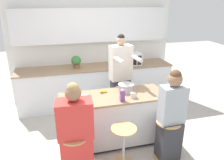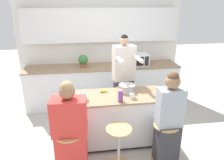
{
  "view_description": "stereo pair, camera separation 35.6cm",
  "coord_description": "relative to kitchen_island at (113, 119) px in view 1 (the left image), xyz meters",
  "views": [
    {
      "loc": [
        -0.83,
        -3.16,
        2.4
      ],
      "look_at": [
        0.0,
        0.07,
        1.14
      ],
      "focal_mm": 35.0,
      "sensor_mm": 36.0,
      "label": 1
    },
    {
      "loc": [
        -0.48,
        -3.23,
        2.4
      ],
      "look_at": [
        0.0,
        0.07,
        1.14
      ],
      "focal_mm": 35.0,
      "sensor_mm": 36.0,
      "label": 2
    }
  ],
  "objects": [
    {
      "name": "bar_stool_rightmost",
      "position": [
        0.71,
        -0.62,
        -0.09
      ],
      "size": [
        0.38,
        0.38,
        0.65
      ],
      "color": "tan",
      "rests_on": "ground_plane"
    },
    {
      "name": "person_cooking",
      "position": [
        0.29,
        0.54,
        0.44
      ],
      "size": [
        0.47,
        0.62,
        1.8
      ],
      "rotation": [
        0.0,
        0.0,
        0.12
      ],
      "color": "#383842",
      "rests_on": "ground_plane"
    },
    {
      "name": "person_wrapped_blanket",
      "position": [
        -0.68,
        -0.62,
        0.22
      ],
      "size": [
        0.49,
        0.31,
        1.42
      ],
      "rotation": [
        0.0,
        0.0,
        -0.06
      ],
      "color": "red",
      "rests_on": "ground_plane"
    },
    {
      "name": "wall_back",
      "position": [
        0.0,
        1.86,
        1.09
      ],
      "size": [
        3.79,
        0.22,
        2.7
      ],
      "color": "silver",
      "rests_on": "ground_plane"
    },
    {
      "name": "cooking_pot",
      "position": [
        0.26,
        0.11,
        0.51
      ],
      "size": [
        0.36,
        0.27,
        0.13
      ],
      "color": "#B7BABC",
      "rests_on": "kitchen_island"
    },
    {
      "name": "back_counter",
      "position": [
        0.0,
        1.54,
        0.02
      ],
      "size": [
        3.52,
        0.67,
        0.93
      ],
      "color": "silver",
      "rests_on": "ground_plane"
    },
    {
      "name": "juice_carton",
      "position": [
        0.09,
        -0.23,
        0.53
      ],
      "size": [
        0.07,
        0.07,
        0.2
      ],
      "color": "#7A428E",
      "rests_on": "kitchen_island"
    },
    {
      "name": "person_seated_near",
      "position": [
        0.73,
        -0.62,
        0.24
      ],
      "size": [
        0.37,
        0.27,
        1.47
      ],
      "rotation": [
        0.0,
        0.0,
        0.02
      ],
      "color": "#333338",
      "rests_on": "ground_plane"
    },
    {
      "name": "coffee_cup_near",
      "position": [
        0.29,
        -0.16,
        0.48
      ],
      "size": [
        0.12,
        0.08,
        0.09
      ],
      "color": "white",
      "rests_on": "kitchen_island"
    },
    {
      "name": "bar_stool_leftmost",
      "position": [
        -0.71,
        -0.64,
        -0.09
      ],
      "size": [
        0.38,
        0.38,
        0.65
      ],
      "color": "tan",
      "rests_on": "ground_plane"
    },
    {
      "name": "bar_stool_center",
      "position": [
        0.0,
        -0.62,
        -0.09
      ],
      "size": [
        0.38,
        0.38,
        0.65
      ],
      "color": "tan",
      "rests_on": "ground_plane"
    },
    {
      "name": "banana_bunch",
      "position": [
        -0.13,
        0.17,
        0.46
      ],
      "size": [
        0.16,
        0.11,
        0.05
      ],
      "color": "yellow",
      "rests_on": "kitchen_island"
    },
    {
      "name": "fruit_bowl",
      "position": [
        -0.52,
        -0.1,
        0.48
      ],
      "size": [
        0.23,
        0.23,
        0.08
      ],
      "color": "white",
      "rests_on": "kitchen_island"
    },
    {
      "name": "kitchen_island",
      "position": [
        0.0,
        0.0,
        0.0
      ],
      "size": [
        1.77,
        0.66,
        0.89
      ],
      "color": "black",
      "rests_on": "ground_plane"
    },
    {
      "name": "ground_plane",
      "position": [
        0.0,
        0.0,
        -0.45
      ],
      "size": [
        16.0,
        16.0,
        0.0
      ],
      "primitive_type": "plane",
      "color": "#B2ADA3"
    },
    {
      "name": "potted_plant",
      "position": [
        -0.44,
        1.54,
        0.63
      ],
      "size": [
        0.21,
        0.21,
        0.28
      ],
      "color": "#93563D",
      "rests_on": "back_counter"
    },
    {
      "name": "microwave",
      "position": [
        0.79,
        1.5,
        0.62
      ],
      "size": [
        0.5,
        0.34,
        0.27
      ],
      "color": "white",
      "rests_on": "back_counter"
    }
  ]
}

